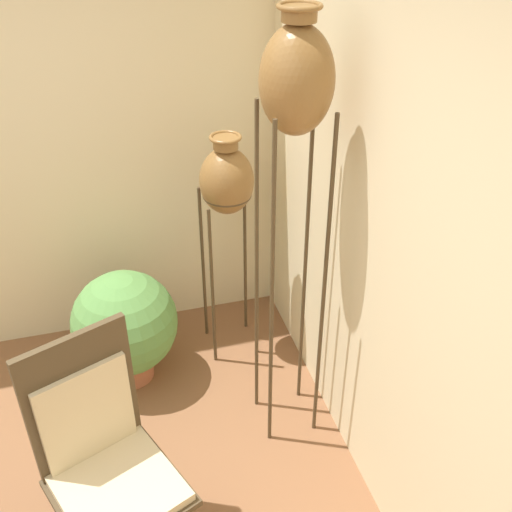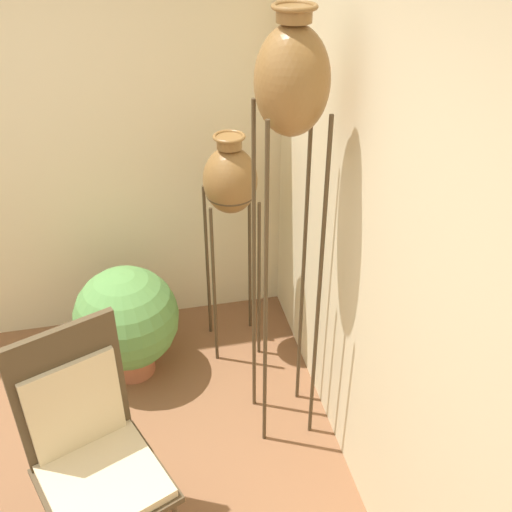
% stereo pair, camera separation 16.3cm
% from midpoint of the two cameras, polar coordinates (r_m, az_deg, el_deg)
% --- Properties ---
extents(wall_right, '(0.06, 7.59, 2.70)m').
position_cam_midpoint_polar(wall_right, '(2.28, 16.60, -2.71)').
color(wall_right, beige).
rests_on(wall_right, ground_plane).
extents(vase_stand_tall, '(0.31, 0.31, 2.21)m').
position_cam_midpoint_polar(vase_stand_tall, '(2.51, 5.34, 15.03)').
color(vase_stand_tall, '#473823').
rests_on(vase_stand_tall, ground_plane).
extents(vase_stand_medium, '(0.31, 0.31, 1.44)m').
position_cam_midpoint_polar(vase_stand_medium, '(3.37, -1.07, 6.91)').
color(vase_stand_medium, '#473823').
rests_on(vase_stand_medium, ground_plane).
extents(chair, '(0.64, 0.65, 1.15)m').
position_cam_midpoint_polar(chair, '(2.67, -13.77, -17.18)').
color(chair, '#473823').
rests_on(chair, ground_plane).
extents(potted_plant, '(0.62, 0.62, 0.72)m').
position_cam_midpoint_polar(potted_plant, '(3.61, -10.93, -6.03)').
color(potted_plant, '#B26647').
rests_on(potted_plant, ground_plane).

